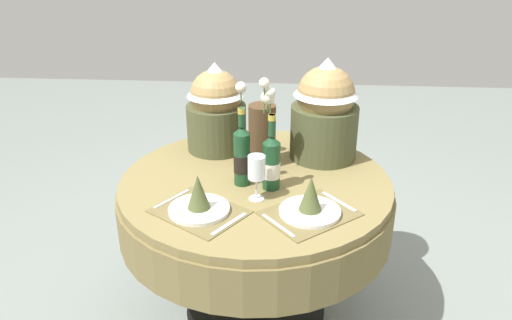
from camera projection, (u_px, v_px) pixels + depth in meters
ground at (256, 311)px, 2.58m from camera, size 8.00×8.00×0.00m
dining_table at (256, 209)px, 2.33m from camera, size 1.22×1.22×0.74m
place_setting_left at (199, 201)px, 2.00m from camera, size 0.43×0.41×0.16m
place_setting_right at (310, 204)px, 1.98m from camera, size 0.43×0.42×0.16m
flower_vase at (262, 131)px, 2.33m from camera, size 0.19×0.21×0.45m
wine_bottle_left at (271, 162)px, 2.15m from camera, size 0.08×0.08×0.33m
wine_bottle_centre at (242, 156)px, 2.18m from camera, size 0.07×0.07×0.35m
wine_glass_right at (257, 169)px, 2.05m from camera, size 0.07×0.07×0.19m
gift_tub_back_left at (216, 104)px, 2.48m from camera, size 0.29×0.29×0.44m
gift_tub_back_right at (325, 106)px, 2.38m from camera, size 0.32×0.32×0.48m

